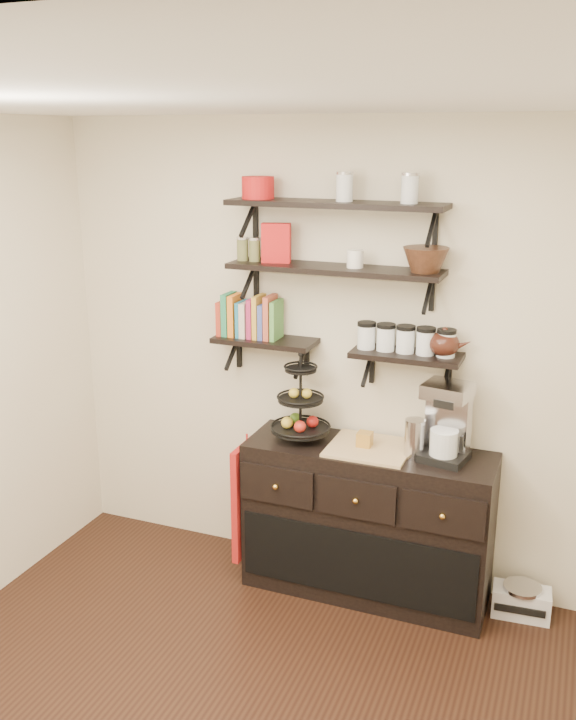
{
  "coord_description": "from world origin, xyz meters",
  "views": [
    {
      "loc": [
        1.29,
        -2.32,
        2.59
      ],
      "look_at": [
        -0.09,
        1.15,
        1.48
      ],
      "focal_mm": 38.0,
      "sensor_mm": 36.0,
      "label": 1
    }
  ],
  "objects_px": {
    "coffee_maker": "(447,423)",
    "radio": "(521,601)",
    "sideboard": "(367,521)",
    "fruit_stand": "(301,411)"
  },
  "relations": [
    {
      "from": "sideboard",
      "to": "fruit_stand",
      "type": "bearing_deg",
      "value": 179.51
    },
    {
      "from": "radio",
      "to": "coffee_maker",
      "type": "bearing_deg",
      "value": -178.93
    },
    {
      "from": "coffee_maker",
      "to": "radio",
      "type": "xyz_separation_m",
      "value": [
        0.47,
        0.04,
        -1.02
      ]
    },
    {
      "from": "coffee_maker",
      "to": "radio",
      "type": "bearing_deg",
      "value": 15.78
    },
    {
      "from": "sideboard",
      "to": "radio",
      "type": "relative_size",
      "value": 4.3
    },
    {
      "from": "fruit_stand",
      "to": "radio",
      "type": "distance_m",
      "value": 1.62
    },
    {
      "from": "coffee_maker",
      "to": "sideboard",
      "type": "bearing_deg",
      "value": -165.59
    },
    {
      "from": "sideboard",
      "to": "coffee_maker",
      "type": "relative_size",
      "value": 3.2
    },
    {
      "from": "fruit_stand",
      "to": "radio",
      "type": "bearing_deg",
      "value": 3.15
    },
    {
      "from": "sideboard",
      "to": "fruit_stand",
      "type": "xyz_separation_m",
      "value": [
        -0.41,
        0.0,
        0.62
      ]
    }
  ]
}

